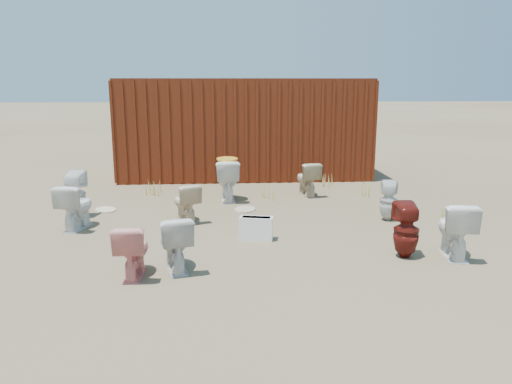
{
  "coord_description": "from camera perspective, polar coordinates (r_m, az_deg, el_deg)",
  "views": [
    {
      "loc": [
        -0.53,
        -7.41,
        2.34
      ],
      "look_at": [
        0.0,
        0.6,
        0.55
      ],
      "focal_mm": 35.0,
      "sensor_mm": 36.0,
      "label": 1
    }
  ],
  "objects": [
    {
      "name": "toilet_front_maroon",
      "position": [
        7.02,
        16.79,
        -4.21
      ],
      "size": [
        0.35,
        0.36,
        0.76
      ],
      "primitive_type": "imported",
      "rotation": [
        0.0,
        0.0,
        3.16
      ],
      "color": "#611610",
      "rests_on": "ground"
    },
    {
      "name": "weed_clump_c",
      "position": [
        10.55,
        12.24,
        0.25
      ],
      "size": [
        0.36,
        0.36,
        0.28
      ],
      "primitive_type": "cone",
      "color": "#B7A649",
      "rests_on": "ground"
    },
    {
      "name": "weed_clump_a",
      "position": [
        10.67,
        -11.75,
        0.42
      ],
      "size": [
        0.36,
        0.36,
        0.29
      ],
      "primitive_type": "cone",
      "color": "#B7A649",
      "rests_on": "ground"
    },
    {
      "name": "toilet_back_beige_right",
      "position": [
        10.42,
        5.85,
        1.52
      ],
      "size": [
        0.53,
        0.76,
        0.71
      ],
      "primitive_type": "imported",
      "rotation": [
        0.0,
        0.0,
        3.35
      ],
      "color": "beige",
      "rests_on": "ground"
    },
    {
      "name": "weed_clump_b",
      "position": [
        10.07,
        1.45,
        -0.06
      ],
      "size": [
        0.32,
        0.32,
        0.27
      ],
      "primitive_type": "cone",
      "color": "#B7A649",
      "rests_on": "ground"
    },
    {
      "name": "shipping_container",
      "position": [
        12.68,
        -1.38,
        7.41
      ],
      "size": [
        6.0,
        2.4,
        2.4
      ],
      "primitive_type": "cube",
      "color": "#4A170C",
      "rests_on": "ground"
    },
    {
      "name": "toilet_back_e",
      "position": [
        8.81,
        14.92,
        -0.99
      ],
      "size": [
        0.39,
        0.4,
        0.68
      ],
      "primitive_type": "imported",
      "rotation": [
        0.0,
        0.0,
        2.82
      ],
      "color": "silver",
      "rests_on": "ground"
    },
    {
      "name": "toilet_front_pink",
      "position": [
        6.28,
        -13.92,
        -6.44
      ],
      "size": [
        0.39,
        0.67,
        0.68
      ],
      "primitive_type": "imported",
      "rotation": [
        0.0,
        0.0,
        3.13
      ],
      "color": "pink",
      "rests_on": "ground"
    },
    {
      "name": "toilet_back_beige_left",
      "position": [
        8.53,
        -8.03,
        -1.17
      ],
      "size": [
        0.6,
        0.74,
        0.66
      ],
      "primitive_type": "imported",
      "rotation": [
        0.0,
        0.0,
        3.54
      ],
      "color": "beige",
      "rests_on": "ground"
    },
    {
      "name": "toilet_back_a",
      "position": [
        9.21,
        -19.99,
        -0.28
      ],
      "size": [
        0.4,
        0.41,
        0.83
      ],
      "primitive_type": "imported",
      "rotation": [
        0.0,
        0.0,
        3.06
      ],
      "color": "white",
      "rests_on": "ground"
    },
    {
      "name": "weed_clump_e",
      "position": [
        11.36,
        7.93,
        1.32
      ],
      "size": [
        0.34,
        0.34,
        0.29
      ],
      "primitive_type": "cone",
      "color": "#B7A649",
      "rests_on": "ground"
    },
    {
      "name": "loose_tank",
      "position": [
        7.52,
        0.03,
        -4.17
      ],
      "size": [
        0.53,
        0.3,
        0.35
      ],
      "primitive_type": "cube",
      "rotation": [
        0.0,
        0.0,
        -0.2
      ],
      "color": "white",
      "rests_on": "ground"
    },
    {
      "name": "weed_clump_f",
      "position": [
        9.23,
        21.3,
        -2.17
      ],
      "size": [
        0.28,
        0.28,
        0.26
      ],
      "primitive_type": "cone",
      "color": "#B7A649",
      "rests_on": "ground"
    },
    {
      "name": "loose_lid_far",
      "position": [
        9.64,
        -16.82,
        -1.96
      ],
      "size": [
        0.55,
        0.59,
        0.02
      ],
      "primitive_type": "ellipsoid",
      "rotation": [
        0.0,
        0.0,
        0.54
      ],
      "color": "beige",
      "rests_on": "ground"
    },
    {
      "name": "toilet_front_c",
      "position": [
        6.38,
        -9.26,
        -5.7
      ],
      "size": [
        0.56,
        0.78,
        0.72
      ],
      "primitive_type": "imported",
      "rotation": [
        0.0,
        0.0,
        3.38
      ],
      "color": "silver",
      "rests_on": "ground"
    },
    {
      "name": "toilet_back_yellowlid",
      "position": [
        9.94,
        -3.29,
        1.37
      ],
      "size": [
        0.49,
        0.82,
        0.83
      ],
      "primitive_type": "imported",
      "rotation": [
        0.0,
        0.0,
        3.17
      ],
      "color": "white",
      "rests_on": "ground"
    },
    {
      "name": "loose_lid_near",
      "position": [
        9.26,
        -1.25,
        -1.99
      ],
      "size": [
        0.5,
        0.58,
        0.02
      ],
      "primitive_type": "ellipsoid",
      "rotation": [
        0.0,
        0.0,
        -0.29
      ],
      "color": "beige",
      "rests_on": "ground"
    },
    {
      "name": "weed_clump_d",
      "position": [
        11.13,
        -3.13,
        1.19
      ],
      "size": [
        0.3,
        0.3,
        0.29
      ],
      "primitive_type": "cone",
      "color": "#B7A649",
      "rests_on": "ground"
    },
    {
      "name": "yellow_lid",
      "position": [
        9.87,
        -3.32,
        3.8
      ],
      "size": [
        0.42,
        0.52,
        0.02
      ],
      "primitive_type": "ellipsoid",
      "color": "gold",
      "rests_on": "toilet_back_yellowlid"
    },
    {
      "name": "toilet_front_e",
      "position": [
        7.27,
        21.76,
        -3.94
      ],
      "size": [
        0.55,
        0.82,
        0.78
      ],
      "primitive_type": "imported",
      "rotation": [
        0.0,
        0.0,
        2.98
      ],
      "color": "white",
      "rests_on": "ground"
    },
    {
      "name": "toilet_front_a",
      "position": [
        8.54,
        -19.9,
        -1.54
      ],
      "size": [
        0.55,
        0.79,
        0.74
      ],
      "primitive_type": "imported",
      "rotation": [
        0.0,
        0.0,
        2.94
      ],
      "color": "white",
      "rests_on": "ground"
    },
    {
      "name": "ground",
      "position": [
        7.79,
        0.29,
        -4.91
      ],
      "size": [
        100.0,
        100.0,
        0.0
      ],
      "primitive_type": "plane",
      "color": "brown",
      "rests_on": "ground"
    }
  ]
}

